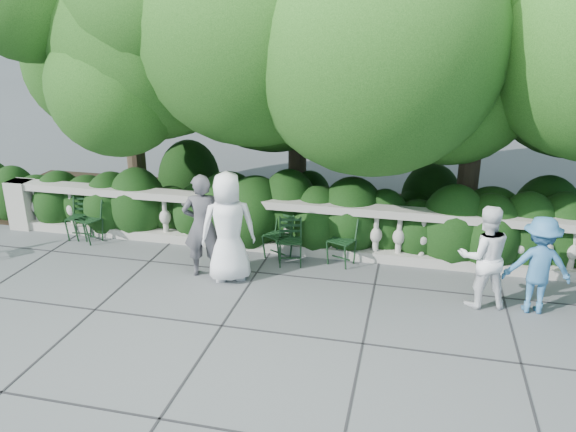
% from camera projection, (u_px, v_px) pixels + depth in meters
% --- Properties ---
extents(ground, '(90.00, 90.00, 0.00)m').
position_uv_depth(ground, '(273.00, 297.00, 8.76)').
color(ground, '#4D5054').
rests_on(ground, ground).
extents(balustrade, '(12.00, 0.44, 1.00)m').
position_uv_depth(balustrade, '(298.00, 228.00, 10.24)').
color(balustrade, '#9E998E').
rests_on(balustrade, ground).
extents(shrub_hedge, '(15.00, 2.60, 1.70)m').
position_uv_depth(shrub_hedge, '(310.00, 230.00, 11.51)').
color(shrub_hedge, black).
rests_on(shrub_hedge, ground).
extents(tree_canopy, '(15.04, 6.52, 6.78)m').
position_uv_depth(tree_canopy, '(352.00, 26.00, 10.20)').
color(tree_canopy, '#3F3023').
rests_on(tree_canopy, ground).
extents(chair_a, '(0.48, 0.52, 0.84)m').
position_uv_depth(chair_a, '(78.00, 242.00, 10.91)').
color(chair_a, black).
rests_on(chair_a, ground).
extents(chair_b, '(0.58, 0.60, 0.84)m').
position_uv_depth(chair_b, '(85.00, 243.00, 10.82)').
color(chair_b, black).
rests_on(chair_b, ground).
extents(chair_c, '(0.62, 0.63, 0.84)m').
position_uv_depth(chair_c, '(272.00, 261.00, 10.05)').
color(chair_c, black).
rests_on(chair_c, ground).
extents(chair_d, '(0.54, 0.57, 0.84)m').
position_uv_depth(chair_d, '(290.00, 268.00, 9.78)').
color(chair_d, black).
rests_on(chair_d, ground).
extents(chair_e, '(0.59, 0.61, 0.84)m').
position_uv_depth(chair_e, '(337.00, 267.00, 9.82)').
color(chair_e, black).
rests_on(chair_e, ground).
extents(person_businessman, '(1.06, 0.90, 1.84)m').
position_uv_depth(person_businessman, '(228.00, 227.00, 9.07)').
color(person_businessman, white).
rests_on(person_businessman, ground).
extents(person_woman_grey, '(0.74, 0.59, 1.76)m').
position_uv_depth(person_woman_grey, '(202.00, 226.00, 9.25)').
color(person_woman_grey, '#46454B').
rests_on(person_woman_grey, ground).
extents(person_casual_man, '(0.89, 0.76, 1.58)m').
position_uv_depth(person_casual_man, '(484.00, 257.00, 8.28)').
color(person_casual_man, white).
rests_on(person_casual_man, ground).
extents(person_older_blue, '(0.98, 0.60, 1.48)m').
position_uv_depth(person_older_blue, '(538.00, 265.00, 8.13)').
color(person_older_blue, teal).
rests_on(person_older_blue, ground).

